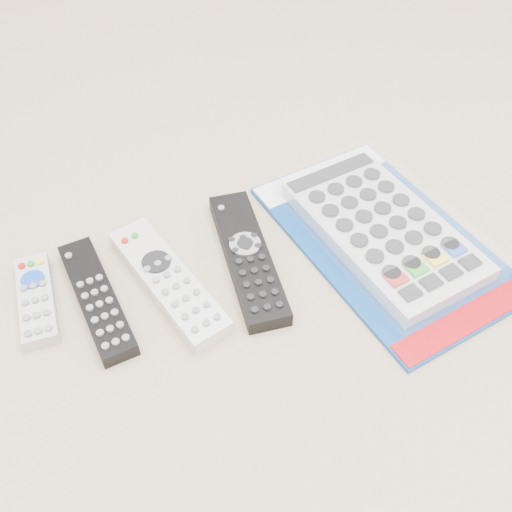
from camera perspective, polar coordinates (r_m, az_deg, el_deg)
name	(u,v)px	position (r m, az deg, el deg)	size (l,w,h in m)	color
remote_small_grey	(37,299)	(0.75, -21.09, -4.05)	(0.05, 0.14, 0.02)	#A9A9AB
remote_slim_black	(97,298)	(0.72, -15.64, -4.09)	(0.05, 0.19, 0.02)	black
remote_silver_dvd	(168,281)	(0.72, -8.77, -2.48)	(0.10, 0.22, 0.02)	silver
remote_large_black	(248,257)	(0.74, -0.84, -0.09)	(0.09, 0.23, 0.02)	black
jumbo_remote_packaged	(383,228)	(0.78, 12.61, 2.78)	(0.25, 0.37, 0.05)	navy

